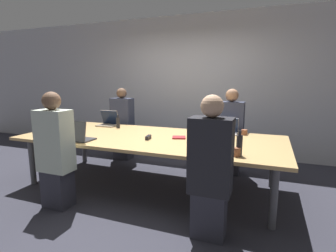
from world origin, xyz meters
TOP-DOWN VIEW (x-y plane):
  - ground_plane at (0.00, 0.00)m, footprint 24.00×24.00m
  - curtain_wall at (0.00, 1.98)m, footprint 12.00×0.06m
  - conference_table at (0.00, 0.00)m, footprint 3.64×1.51m
  - laptop_near_right at (1.00, -0.61)m, footprint 0.32×0.24m
  - person_near_right at (1.06, -0.93)m, footprint 0.40×0.24m
  - cup_near_right at (1.25, -0.56)m, footprint 0.07×0.07m
  - bottle_near_right at (1.27, -0.52)m, footprint 0.07×0.07m
  - laptop_far_left at (-1.06, 0.56)m, footprint 0.33×0.27m
  - person_far_left at (-1.06, 1.01)m, footprint 0.40×0.24m
  - bottle_far_left at (-0.80, 0.44)m, footprint 0.06×0.06m
  - laptop_far_right at (0.95, 0.62)m, footprint 0.36×0.23m
  - person_far_right at (0.98, 0.94)m, footprint 0.40×0.24m
  - cup_far_right at (1.23, 0.61)m, footprint 0.09×0.09m
  - bottle_far_right at (0.66, 0.52)m, footprint 0.08×0.08m
  - laptop_near_left at (-0.77, -0.60)m, footprint 0.34×0.27m
  - person_near_left at (-0.78, -0.98)m, footprint 0.40×0.24m
  - stapler at (0.04, -0.16)m, footprint 0.06×0.15m
  - notebook at (0.41, 0.05)m, footprint 0.22×0.21m

SIDE VIEW (x-z plane):
  - ground_plane at x=0.00m, z-range 0.00..0.00m
  - person_far_left at x=-1.06m, z-range -0.02..1.34m
  - person_far_right at x=0.98m, z-range -0.02..1.36m
  - person_near_left at x=-0.78m, z-range -0.02..1.37m
  - person_near_right at x=1.06m, z-range -0.02..1.37m
  - conference_table at x=0.00m, z-range 0.32..1.04m
  - notebook at x=0.41m, z-range 0.73..0.75m
  - stapler at x=0.04m, z-range 0.73..0.78m
  - cup_far_right at x=1.23m, z-range 0.73..0.80m
  - cup_near_right at x=1.25m, z-range 0.73..0.82m
  - laptop_far_right at x=0.95m, z-range 0.68..0.91m
  - laptop_near_right at x=1.00m, z-range 0.68..0.92m
  - laptop_far_left at x=-1.06m, z-range 0.67..0.94m
  - laptop_near_left at x=-0.77m, z-range 0.67..0.94m
  - bottle_far_left at x=-0.80m, z-range 0.71..0.93m
  - bottle_near_right at x=1.27m, z-range 0.71..0.98m
  - bottle_far_right at x=0.66m, z-range 0.71..0.98m
  - curtain_wall at x=0.00m, z-range 0.00..2.80m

